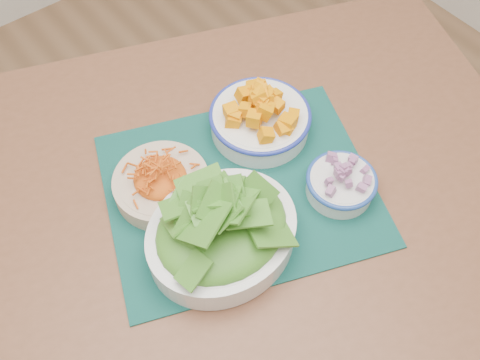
# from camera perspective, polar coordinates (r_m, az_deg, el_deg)

# --- Properties ---
(table) EXTENTS (1.56, 1.30, 0.75)m
(table) POSITION_cam_1_polar(r_m,az_deg,el_deg) (1.11, -3.09, -3.52)
(table) COLOR brown
(table) RESTS_ON ground
(placemat) EXTENTS (0.62, 0.57, 0.00)m
(placemat) POSITION_cam_1_polar(r_m,az_deg,el_deg) (1.03, 0.00, -0.99)
(placemat) COLOR #072E2A
(placemat) RESTS_ON table
(carrot_bowl) EXTENTS (0.23, 0.23, 0.07)m
(carrot_bowl) POSITION_cam_1_polar(r_m,az_deg,el_deg) (1.01, -8.44, -0.11)
(carrot_bowl) COLOR beige
(carrot_bowl) RESTS_ON placemat
(squash_bowl) EXTENTS (0.26, 0.26, 0.11)m
(squash_bowl) POSITION_cam_1_polar(r_m,az_deg,el_deg) (1.08, 2.18, 7.08)
(squash_bowl) COLOR white
(squash_bowl) RESTS_ON placemat
(lettuce_bowl) EXTENTS (0.28, 0.24, 0.13)m
(lettuce_bowl) POSITION_cam_1_polar(r_m,az_deg,el_deg) (0.92, -1.99, -5.04)
(lettuce_bowl) COLOR white
(lettuce_bowl) RESTS_ON placemat
(onion_bowl) EXTENTS (0.14, 0.14, 0.07)m
(onion_bowl) POSITION_cam_1_polar(r_m,az_deg,el_deg) (1.02, 10.77, -0.13)
(onion_bowl) COLOR silver
(onion_bowl) RESTS_ON placemat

